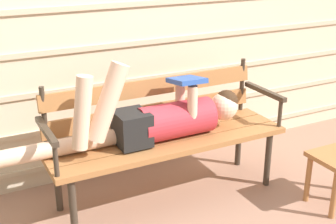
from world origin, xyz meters
TOP-DOWN VIEW (x-y plane):
  - ground_plane at (0.00, 0.00)m, footprint 12.00×12.00m
  - house_siding at (0.00, 0.69)m, footprint 4.70×0.08m
  - park_bench at (-0.00, 0.19)m, footprint 1.58×0.46m
  - reclining_person at (-0.10, 0.12)m, footprint 1.70×0.26m

SIDE VIEW (x-z plane):
  - ground_plane at x=0.00m, z-range 0.00..0.00m
  - park_bench at x=0.00m, z-range 0.06..0.89m
  - reclining_person at x=-0.10m, z-range 0.30..0.87m
  - house_siding at x=0.00m, z-range 0.00..2.17m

